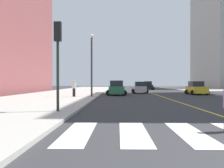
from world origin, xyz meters
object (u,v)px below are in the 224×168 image
object	(u,v)px
car_green_nearest	(116,88)
car_yellow_third	(196,88)
traffic_light_far_corner	(58,48)
street_lamp	(92,59)
car_silver_fourth	(140,88)
car_black_second	(148,86)
pedestrian_walking_west	(74,87)

from	to	relation	value
car_green_nearest	car_yellow_third	size ratio (longest dim) A/B	1.04
traffic_light_far_corner	street_lamp	xyz separation A→B (m)	(0.30, 13.72, 0.71)
car_silver_fourth	car_yellow_third	bearing A→B (deg)	-27.43
car_black_second	street_lamp	xyz separation A→B (m)	(-9.40, -28.88, 3.23)
car_yellow_third	car_silver_fourth	bearing A→B (deg)	-30.25
street_lamp	car_silver_fourth	bearing A→B (deg)	61.35
car_green_nearest	car_black_second	bearing A→B (deg)	73.52
traffic_light_far_corner	car_black_second	bearing A→B (deg)	77.17
car_green_nearest	street_lamp	world-z (taller)	street_lamp
car_black_second	car_yellow_third	bearing A→B (deg)	102.55
traffic_light_far_corner	pedestrian_walking_west	xyz separation A→B (m)	(-1.47, 13.11, -2.29)
street_lamp	car_black_second	bearing A→B (deg)	71.98
car_yellow_third	pedestrian_walking_west	world-z (taller)	pedestrian_walking_west
traffic_light_far_corner	car_silver_fourth	bearing A→B (deg)	75.61
car_yellow_third	car_green_nearest	bearing A→B (deg)	8.16
car_black_second	traffic_light_far_corner	distance (m)	43.76
car_yellow_third	traffic_light_far_corner	size ratio (longest dim) A/B	0.88
car_silver_fourth	pedestrian_walking_west	bearing A→B (deg)	-122.97
pedestrian_walking_west	car_green_nearest	bearing A→B (deg)	100.84
pedestrian_walking_west	car_yellow_third	bearing A→B (deg)	74.86
car_green_nearest	car_black_second	world-z (taller)	car_black_second
car_green_nearest	car_silver_fourth	size ratio (longest dim) A/B	1.07
car_green_nearest	street_lamp	size ratio (longest dim) A/B	0.63
traffic_light_far_corner	street_lamp	distance (m)	13.75
car_silver_fourth	traffic_light_far_corner	size ratio (longest dim) A/B	0.85
car_black_second	car_silver_fourth	size ratio (longest dim) A/B	1.09
car_yellow_third	car_silver_fourth	distance (m)	8.22
car_green_nearest	car_silver_fourth	world-z (taller)	car_green_nearest
pedestrian_walking_west	street_lamp	bearing A→B (deg)	66.43
car_green_nearest	traffic_light_far_corner	world-z (taller)	traffic_light_far_corner
traffic_light_far_corner	street_lamp	world-z (taller)	street_lamp
pedestrian_walking_west	street_lamp	world-z (taller)	street_lamp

